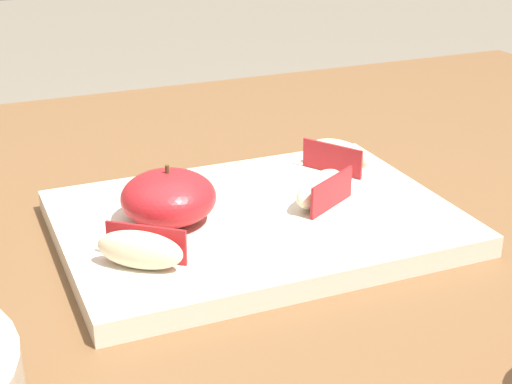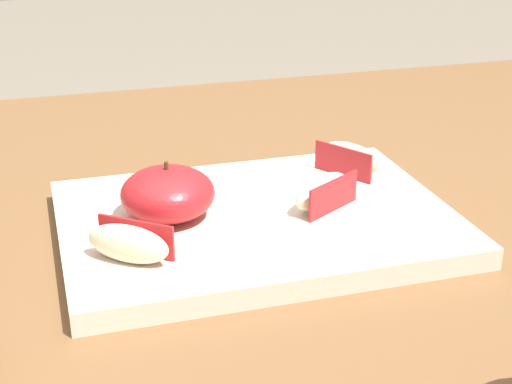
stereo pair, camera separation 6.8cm
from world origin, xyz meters
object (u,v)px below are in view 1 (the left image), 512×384
object	(u,v)px
cutting_board	(256,222)
apple_wedge_left	(140,249)
apple_half_skin_up	(169,197)
apple_wedge_middle	(321,189)
apple_wedge_front	(338,155)

from	to	relation	value
cutting_board	apple_wedge_left	size ratio (longest dim) A/B	4.97
cutting_board	apple_half_skin_up	xyz separation A→B (m)	(-0.08, 0.01, 0.03)
apple_wedge_middle	apple_half_skin_up	bearing A→B (deg)	171.98
apple_half_skin_up	apple_wedge_left	distance (m)	0.08
apple_wedge_middle	apple_wedge_front	distance (m)	0.09
apple_wedge_middle	apple_wedge_left	world-z (taller)	same
apple_wedge_middle	apple_wedge_left	bearing A→B (deg)	-164.28
apple_wedge_left	apple_wedge_front	bearing A→B (deg)	27.29
apple_wedge_middle	apple_wedge_front	xyz separation A→B (m)	(0.06, 0.07, 0.00)
apple_wedge_left	apple_wedge_front	world-z (taller)	same
cutting_board	apple_wedge_front	bearing A→B (deg)	28.86
apple_wedge_front	apple_wedge_middle	bearing A→B (deg)	-128.02
apple_half_skin_up	apple_wedge_left	xyz separation A→B (m)	(-0.04, -0.07, -0.01)
apple_wedge_middle	apple_wedge_left	distance (m)	0.19
apple_wedge_middle	apple_wedge_left	xyz separation A→B (m)	(-0.18, -0.05, 0.00)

